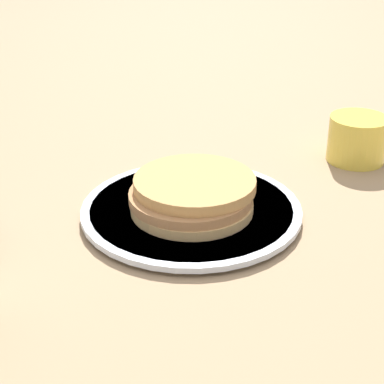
{
  "coord_description": "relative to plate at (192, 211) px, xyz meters",
  "views": [
    {
      "loc": [
        0.61,
        -0.29,
        0.38
      ],
      "look_at": [
        0.0,
        0.02,
        0.03
      ],
      "focal_mm": 60.0,
      "sensor_mm": 36.0,
      "label": 1
    }
  ],
  "objects": [
    {
      "name": "plate",
      "position": [
        0.0,
        0.0,
        0.0
      ],
      "size": [
        0.27,
        0.27,
        0.01
      ],
      "color": "silver",
      "rests_on": "ground_plane"
    },
    {
      "name": "juice_glass",
      "position": [
        -0.04,
        0.29,
        0.03
      ],
      "size": [
        0.08,
        0.08,
        0.07
      ],
      "color": "yellow",
      "rests_on": "ground_plane"
    },
    {
      "name": "pancake_stack",
      "position": [
        0.0,
        -0.0,
        0.02
      ],
      "size": [
        0.16,
        0.16,
        0.04
      ],
      "color": "tan",
      "rests_on": "plate"
    },
    {
      "name": "ground_plane",
      "position": [
        -0.0,
        -0.02,
        -0.01
      ],
      "size": [
        4.0,
        4.0,
        0.0
      ],
      "primitive_type": "plane",
      "color": "#9E7F5B"
    }
  ]
}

